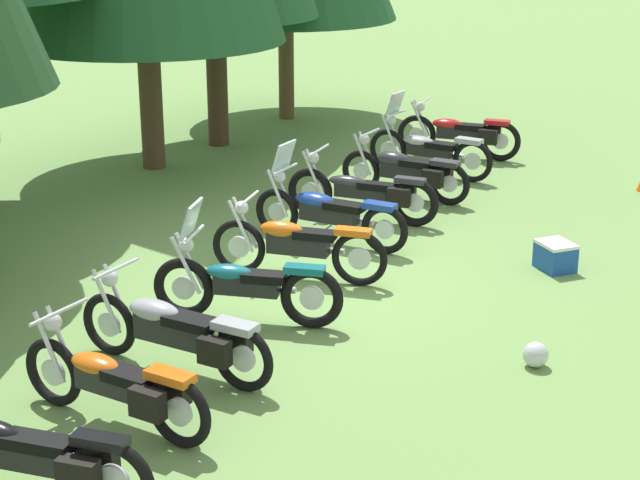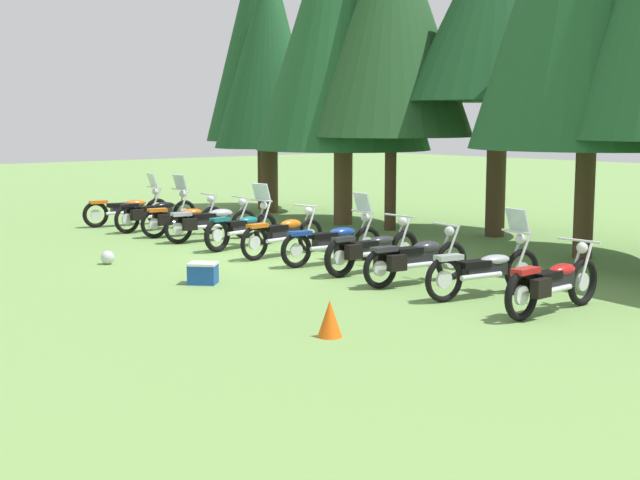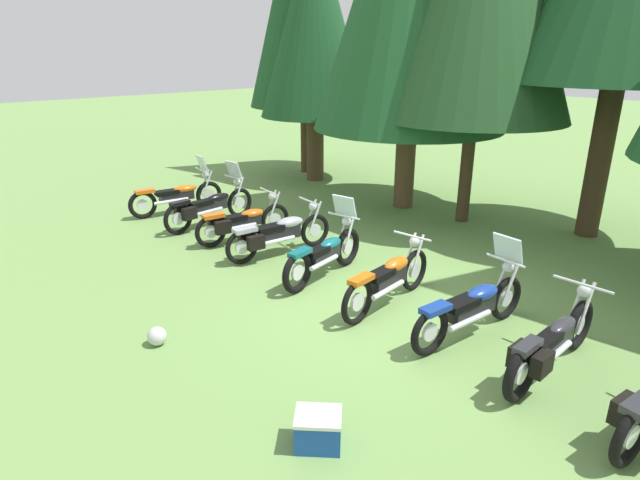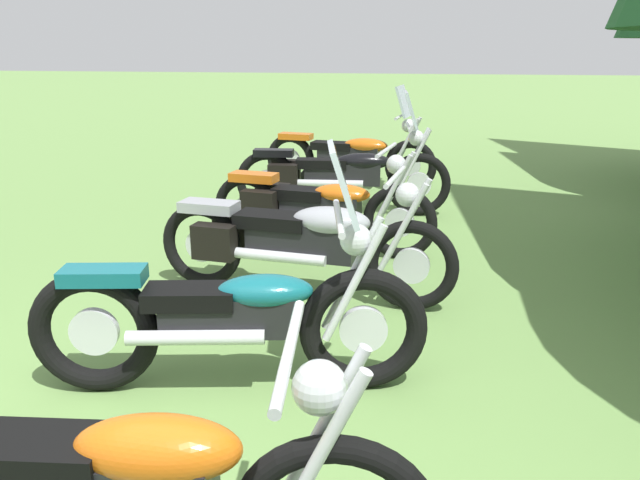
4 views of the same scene
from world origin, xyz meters
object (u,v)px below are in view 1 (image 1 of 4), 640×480
Objects in this scene: motorcycle_8 at (407,170)px; dropped_helmet at (536,355)px; motorcycle_3 at (177,330)px; picnic_cooler at (555,256)px; motorcycle_4 at (244,284)px; motorcycle_5 at (297,244)px; motorcycle_10 at (461,133)px; motorcycle_6 at (327,211)px; motorcycle_9 at (428,148)px; motorcycle_2 at (117,383)px; motorcycle_1 at (17,451)px; motorcycle_7 at (365,192)px.

motorcycle_8 is 8.27× the size of dropped_helmet.
motorcycle_3 is 3.83× the size of picnic_cooler.
picnic_cooler is (4.37, -2.96, -0.27)m from motorcycle_3.
motorcycle_5 is at bearing -100.49° from motorcycle_4.
motorcycle_10 is 3.72× the size of picnic_cooler.
motorcycle_6 is at bearing 92.93° from picnic_cooler.
motorcycle_4 reaches higher than motorcycle_5.
motorcycle_2 is at bearing 98.71° from motorcycle_9.
motorcycle_2 is at bearing 79.33° from motorcycle_4.
motorcycle_1 reaches higher than motorcycle_7.
motorcycle_10 is (6.67, -0.30, -0.01)m from motorcycle_5.
motorcycle_2 is (1.34, -0.04, -0.03)m from motorcycle_1.
motorcycle_4 reaches higher than motorcycle_1.
motorcycle_2 is 6.24m from picnic_cooler.
motorcycle_9 is (2.75, -0.13, 0.03)m from motorcycle_7.
motorcycle_5 is (3.97, -0.01, 0.03)m from motorcycle_2.
motorcycle_5 is at bearing 98.29° from motorcycle_9.
motorcycle_9 is at bearing -97.15° from motorcycle_5.
motorcycle_6 is 1.00× the size of motorcycle_7.
motorcycle_1 is 1.07× the size of motorcycle_9.
motorcycle_7 is at bearing 83.22° from motorcycle_10.
motorcycle_5 reaches higher than motorcycle_2.
motorcycle_2 is at bearing 89.48° from motorcycle_7.
picnic_cooler reaches higher than dropped_helmet.
motorcycle_9 is (6.75, -0.10, 0.01)m from motorcycle_4.
motorcycle_2 is at bearing 96.01° from motorcycle_8.
picnic_cooler is at bearing -109.00° from motorcycle_2.
motorcycle_8 is (6.68, -0.25, -0.01)m from motorcycle_3.
motorcycle_6 is 1.02× the size of motorcycle_9.
motorcycle_1 reaches higher than motorcycle_2.
motorcycle_6 reaches higher than motorcycle_2.
motorcycle_5 is 8.55× the size of dropped_helmet.
motorcycle_6 is 3.92m from motorcycle_9.
motorcycle_3 is at bearing -94.58° from motorcycle_1.
picnic_cooler is (-2.31, -2.71, -0.27)m from motorcycle_8.
motorcycle_5 is 1.39m from motorcycle_6.
motorcycle_4 is at bearing 83.93° from motorcycle_5.
dropped_helmet is (2.62, -3.22, -0.30)m from motorcycle_2.
motorcycle_1 is 1.04× the size of motorcycle_3.
motorcycle_4 reaches higher than motorcycle_9.
motorcycle_7 is at bearing 39.69° from dropped_helmet.
motorcycle_3 is at bearing 77.00° from motorcycle_4.
motorcycle_2 is 0.95× the size of motorcycle_9.
motorcycle_10 is 8.55× the size of dropped_helmet.
motorcycle_8 is 2.82m from motorcycle_10.
motorcycle_2 is 0.99× the size of motorcycle_4.
motorcycle_3 reaches higher than picnic_cooler.
motorcycle_1 is 1.11× the size of motorcycle_4.
motorcycle_10 reaches higher than motorcycle_2.
motorcycle_1 is 7.86m from motorcycle_7.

